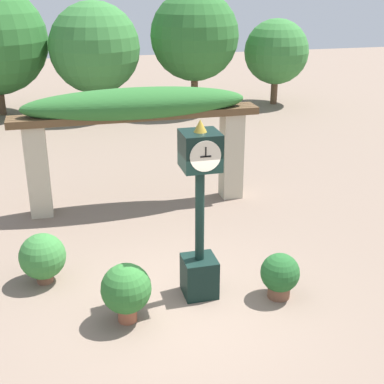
% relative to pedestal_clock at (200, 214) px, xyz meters
% --- Properties ---
extents(ground_plane, '(60.00, 60.00, 0.00)m').
position_rel_pedestal_clock_xyz_m(ground_plane, '(-0.36, -0.22, -1.49)').
color(ground_plane, '#7F6B5B').
extents(pedestal_clock, '(0.59, 0.63, 3.05)m').
position_rel_pedestal_clock_xyz_m(pedestal_clock, '(0.00, 0.00, 0.00)').
color(pedestal_clock, black).
rests_on(pedestal_clock, ground).
extents(pergola, '(5.58, 1.08, 2.78)m').
position_rel_pedestal_clock_xyz_m(pergola, '(-0.36, 4.05, 0.66)').
color(pergola, '#BCB299').
rests_on(pergola, ground).
extents(potted_plant_near_left, '(0.79, 0.79, 0.97)m').
position_rel_pedestal_clock_xyz_m(potted_plant_near_left, '(-1.30, -0.46, -0.93)').
color(potted_plant_near_left, '#9E563D').
rests_on(potted_plant_near_left, ground).
extents(potted_plant_near_right, '(0.66, 0.66, 0.79)m').
position_rel_pedestal_clock_xyz_m(potted_plant_near_right, '(1.28, -0.43, -1.06)').
color(potted_plant_near_right, brown).
rests_on(potted_plant_near_right, ground).
extents(potted_plant_far_left, '(0.81, 0.81, 0.91)m').
position_rel_pedestal_clock_xyz_m(potted_plant_far_left, '(-2.56, 1.05, -0.99)').
color(potted_plant_far_left, brown).
rests_on(potted_plant_far_left, ground).
extents(tree_line, '(17.29, 4.75, 4.83)m').
position_rel_pedestal_clock_xyz_m(tree_line, '(-1.39, 13.64, 1.23)').
color(tree_line, brown).
rests_on(tree_line, ground).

